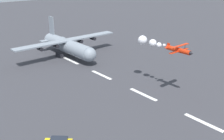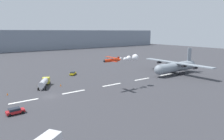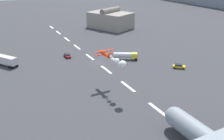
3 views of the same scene
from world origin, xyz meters
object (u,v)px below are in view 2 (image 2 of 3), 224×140
at_px(cargo_transport_plane, 174,67).
at_px(followme_car_yellow, 15,111).
at_px(traffic_cone_far, 61,85).
at_px(fuel_tanker_truck, 44,82).
at_px(stunt_biplane_red, 126,58).
at_px(traffic_cone_near, 7,94).
at_px(airport_staff_sedan, 73,73).

distance_m(cargo_transport_plane, followme_car_yellow, 68.45).
xyz_separation_m(followme_car_yellow, traffic_cone_far, (18.20, 17.60, -0.44)).
bearing_deg(fuel_tanker_truck, stunt_biplane_red, -36.56).
bearing_deg(followme_car_yellow, traffic_cone_near, 87.19).
bearing_deg(fuel_tanker_truck, followme_car_yellow, -123.38).
distance_m(traffic_cone_near, traffic_cone_far, 17.36).
bearing_deg(traffic_cone_near, traffic_cone_far, 1.49).
height_order(traffic_cone_near, traffic_cone_far, same).
xyz_separation_m(cargo_transport_plane, fuel_tanker_truck, (-55.01, 13.31, -1.79)).
height_order(cargo_transport_plane, followme_car_yellow, cargo_transport_plane).
distance_m(stunt_biplane_red, fuel_tanker_truck, 30.22).
bearing_deg(fuel_tanker_truck, airport_staff_sedan, 36.84).
distance_m(cargo_transport_plane, fuel_tanker_truck, 56.62).
bearing_deg(traffic_cone_near, stunt_biplane_red, -22.29).
bearing_deg(traffic_cone_far, stunt_biplane_red, -39.58).
xyz_separation_m(followme_car_yellow, traffic_cone_near, (0.84, 17.15, -0.44)).
bearing_deg(cargo_transport_plane, traffic_cone_far, 167.49).
height_order(followme_car_yellow, traffic_cone_near, followme_car_yellow).
relative_size(stunt_biplane_red, traffic_cone_near, 20.12).
relative_size(traffic_cone_near, traffic_cone_far, 1.00).
height_order(cargo_transport_plane, traffic_cone_near, cargo_transport_plane).
distance_m(followme_car_yellow, traffic_cone_far, 25.32).
relative_size(stunt_biplane_red, traffic_cone_far, 20.12).
bearing_deg(followme_car_yellow, airport_staff_sedan, 47.39).
relative_size(followme_car_yellow, airport_staff_sedan, 0.93).
distance_m(cargo_transport_plane, traffic_cone_near, 68.15).
bearing_deg(fuel_tanker_truck, traffic_cone_far, -23.71).
xyz_separation_m(cargo_transport_plane, traffic_cone_far, (-49.89, 11.06, -3.16)).
relative_size(cargo_transport_plane, fuel_tanker_truck, 3.78).
bearing_deg(cargo_transport_plane, airport_staff_sedan, 146.02).
distance_m(followme_car_yellow, traffic_cone_near, 17.18).
bearing_deg(stunt_biplane_red, airport_staff_sedan, 102.47).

